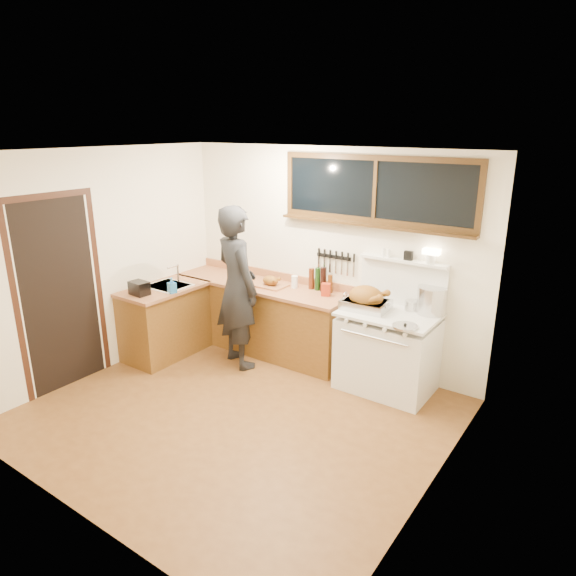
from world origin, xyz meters
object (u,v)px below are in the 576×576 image
Objects in this scene: vintage_stove at (388,349)px; man at (237,287)px; cutting_board at (271,282)px; roast_turkey at (366,300)px.

man is (-1.76, -0.46, 0.51)m from vintage_stove.
vintage_stove is 4.06× the size of cutting_board.
cutting_board is 0.73× the size of roast_turkey.
roast_turkey is (-0.27, -0.05, 0.54)m from vintage_stove.
roast_turkey is at bearing -2.52° from cutting_board.
man reaches higher than vintage_stove.
roast_turkey reaches higher than cutting_board.
roast_turkey is (1.35, -0.06, 0.05)m from cutting_board.
man reaches higher than roast_turkey.
roast_turkey is at bearing 15.37° from man.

